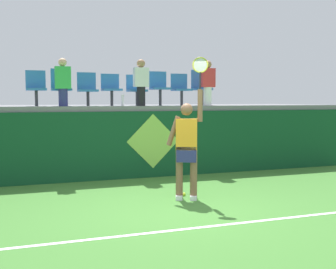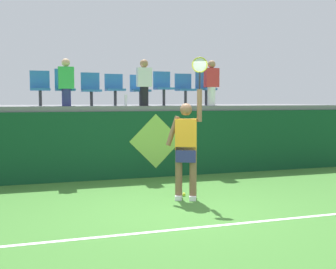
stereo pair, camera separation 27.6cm
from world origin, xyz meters
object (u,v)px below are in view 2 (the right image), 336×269
object	(u,v)px
stadium_chair_0	(40,86)
spectator_0	(211,82)
tennis_player	(186,145)
stadium_chair_7	(205,86)
stadium_chair_6	(185,87)
spectator_2	(144,82)
water_bottle	(126,100)
stadium_chair_3	(115,88)
stadium_chair_2	(91,88)
tennis_ball	(184,194)
stadium_chair_4	(140,88)
stadium_chair_1	(65,86)
stadium_chair_5	(163,86)
spectator_1	(66,82)

from	to	relation	value
stadium_chair_0	spectator_0	bearing A→B (deg)	-5.74
tennis_player	stadium_chair_7	distance (m)	3.63
stadium_chair_6	spectator_0	size ratio (longest dim) A/B	0.72
stadium_chair_7	spectator_2	xyz separation A→B (m)	(-1.73, -0.43, 0.06)
water_bottle	spectator_0	distance (m)	2.22
stadium_chair_0	stadium_chair_3	world-z (taller)	stadium_chair_0
water_bottle	stadium_chair_2	xyz separation A→B (m)	(-0.75, 0.42, 0.30)
stadium_chair_0	stadium_chair_3	size ratio (longest dim) A/B	1.06
tennis_player	spectator_0	size ratio (longest dim) A/B	2.30
tennis_ball	water_bottle	distance (m)	2.99
stadium_chair_2	spectator_2	size ratio (longest dim) A/B	0.73
stadium_chair_2	stadium_chair_4	size ratio (longest dim) A/B	1.04
stadium_chair_3	spectator_2	xyz separation A→B (m)	(0.62, -0.42, 0.13)
stadium_chair_1	stadium_chair_3	xyz separation A→B (m)	(1.17, -0.01, -0.03)
stadium_chair_5	stadium_chair_6	distance (m)	0.57
water_bottle	spectator_1	distance (m)	1.41
stadium_chair_2	water_bottle	bearing A→B (deg)	-29.45
tennis_player	stadium_chair_0	bearing A→B (deg)	129.06
stadium_chair_6	spectator_1	distance (m)	2.99
stadium_chair_0	stadium_chair_1	world-z (taller)	stadium_chair_1
spectator_2	stadium_chair_6	bearing A→B (deg)	19.99
stadium_chair_1	stadium_chair_5	size ratio (longest dim) A/B	1.02
water_bottle	spectator_2	xyz separation A→B (m)	(0.44, -0.00, 0.44)
tennis_player	spectator_2	world-z (taller)	spectator_2
stadium_chair_4	spectator_1	xyz separation A→B (m)	(-1.79, -0.39, 0.12)
tennis_ball	water_bottle	size ratio (longest dim) A/B	0.25
tennis_ball	stadium_chair_2	distance (m)	3.71
stadium_chair_4	spectator_2	size ratio (longest dim) A/B	0.70
stadium_chair_6	stadium_chair_7	world-z (taller)	stadium_chair_7
tennis_player	stadium_chair_6	world-z (taller)	tennis_player
stadium_chair_5	stadium_chair_6	xyz separation A→B (m)	(0.57, -0.00, -0.03)
stadium_chair_3	spectator_1	xyz separation A→B (m)	(-1.17, -0.39, 0.11)
stadium_chair_7	spectator_2	bearing A→B (deg)	-165.94
stadium_chair_6	spectator_0	distance (m)	0.71
stadium_chair_2	stadium_chair_7	distance (m)	2.92
tennis_player	tennis_ball	world-z (taller)	tennis_player
stadium_chair_5	spectator_0	size ratio (longest dim) A/B	0.76
stadium_chair_3	spectator_0	bearing A→B (deg)	-9.74
stadium_chair_1	spectator_0	xyz separation A→B (m)	(3.52, -0.42, 0.12)
stadium_chair_2	stadium_chair_3	xyz separation A→B (m)	(0.57, -0.01, 0.01)
stadium_chair_4	stadium_chair_5	size ratio (longest dim) A/B	0.89
spectator_0	stadium_chair_1	bearing A→B (deg)	173.27
spectator_2	stadium_chair_2	bearing A→B (deg)	160.28
stadium_chair_4	stadium_chair_6	world-z (taller)	stadium_chair_6
stadium_chair_1	spectator_0	world-z (taller)	spectator_0
stadium_chair_2	spectator_1	bearing A→B (deg)	-146.53
stadium_chair_0	stadium_chair_5	distance (m)	2.94
stadium_chair_6	spectator_0	bearing A→B (deg)	-35.88
tennis_ball	spectator_1	xyz separation A→B (m)	(-1.95, 2.36, 2.19)
water_bottle	stadium_chair_4	distance (m)	0.68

